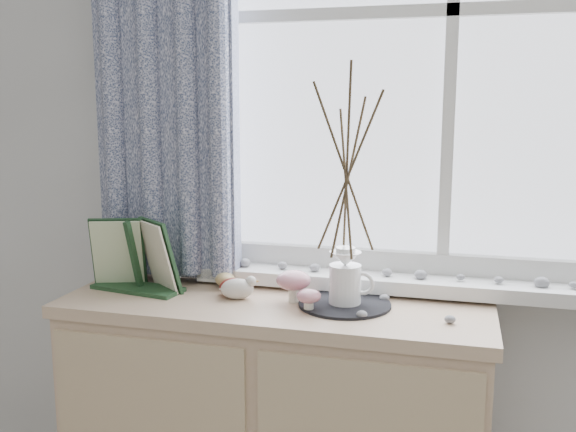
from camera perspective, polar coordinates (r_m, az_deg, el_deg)
name	(u,v)px	position (r m, az deg, el deg)	size (l,w,h in m)	color
botanical_book	(131,256)	(1.91, -13.75, -3.46)	(0.32, 0.13, 0.22)	#1C3A1F
toadstool_cluster	(297,285)	(1.76, 0.83, -6.17)	(0.14, 0.15, 0.09)	white
wooden_eggs	(226,279)	(1.93, -5.57, -5.62)	(0.14, 0.18, 0.07)	tan
songbird_figurine	(237,288)	(1.83, -4.54, -6.36)	(0.13, 0.06, 0.07)	beige
crocheted_doily	(345,304)	(1.78, 5.06, -7.81)	(0.25, 0.25, 0.01)	black
twig_pitcher	(347,168)	(1.70, 5.26, 4.28)	(0.26, 0.26, 0.66)	white
sideboard_pebbles	(384,305)	(1.76, 8.50, -7.84)	(0.33, 0.23, 0.02)	gray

